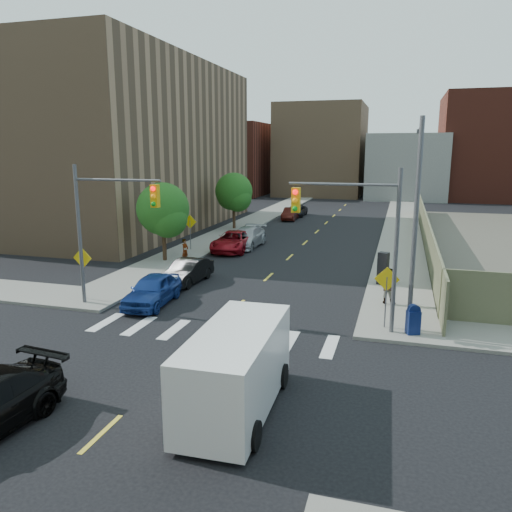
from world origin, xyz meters
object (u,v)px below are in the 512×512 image
Objects in this scene: parked_car_maroon at (290,214)px; cargo_van at (238,366)px; parked_car_grey at (296,211)px; parked_car_silver at (246,237)px; pedestrian_west at (185,251)px; pedestrian_east at (388,286)px; parked_car_black at (188,271)px; parked_car_white at (251,231)px; payphone at (383,268)px; mailbox at (413,320)px; parked_car_red at (233,241)px; parked_car_blue at (152,290)px.

parked_car_maroon is 0.72× the size of cargo_van.
parked_car_silver is at bearing -90.64° from parked_car_grey.
pedestrian_west is (-2.02, -27.03, 0.33)m from parked_car_grey.
pedestrian_west is 14.62m from pedestrian_east.
cargo_van reaches higher than parked_car_black.
parked_car_white is 11.38m from pedestrian_west.
parked_car_grey is 31.02m from payphone.
cargo_van is 3.10× the size of pedestrian_east.
parked_car_grey is at bearing 86.78° from mailbox.
parked_car_red is 19.92m from mailbox.
cargo_van reaches higher than pedestrian_west.
parked_car_red is at bearing 87.51° from parked_car_blue.
mailbox is (12.56, -33.26, 0.10)m from parked_car_maroon.
parked_car_silver is at bearing 161.12° from payphone.
parked_car_silver is 4.17× the size of mailbox.
parked_car_red is at bearing -7.10° from pedestrian_west.
parked_car_grey is 2.48× the size of payphone.
parked_car_silver is at bearing -92.23° from parked_car_maroon.
parked_car_grey is at bearing -48.97° from pedestrian_east.
parked_car_blue is 2.75× the size of pedestrian_west.
parked_car_red is at bearing 107.69° from cargo_van.
parked_car_black is 2.58× the size of pedestrian_west.
parked_car_white is (-0.39, 5.93, -0.12)m from parked_car_red.
payphone reaches higher than parked_car_blue.
payphone is (11.01, -9.13, 0.30)m from parked_car_silver.
payphone is at bearing 79.12° from mailbox.
parked_car_blue is 35.70m from parked_car_grey.
pedestrian_east is (11.90, -10.97, 0.30)m from parked_car_red.
parked_car_blue is at bearing -156.88° from pedestrian_west.
parked_car_blue is 0.80× the size of cargo_van.
cargo_van is (8.25, -28.50, 0.70)m from parked_car_white.
parked_car_black is at bearing -92.23° from parked_car_maroon.
mailbox is at bearing -71.54° from parked_car_maroon.
pedestrian_west is (-1.61, -5.38, 0.21)m from parked_car_red.
parked_car_silver is at bearing -6.77° from pedestrian_west.
parked_car_grey is (-0.08, 35.70, -0.13)m from parked_car_blue.
parked_car_maroon is (0.00, 27.92, -0.03)m from parked_car_black.
payphone reaches higher than parked_car_black.
pedestrian_east is at bearing -2.52° from parked_car_black.
pedestrian_east reaches higher than parked_car_red.
parked_car_silver is 0.95× the size of cargo_van.
payphone is at bearing -37.72° from parked_car_silver.
parked_car_red reaches higher than mailbox.
payphone is (11.01, -25.53, 0.41)m from parked_car_maroon.
parked_car_white is 24.92m from mailbox.
parked_car_blue reaches higher than parked_car_white.
cargo_van is at bearing -72.79° from parked_car_red.
parked_car_silver is 3.27× the size of pedestrian_west.
parked_car_silver is at bearing 85.50° from parked_car_blue.
parked_car_blue is at bearing -86.20° from parked_car_black.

